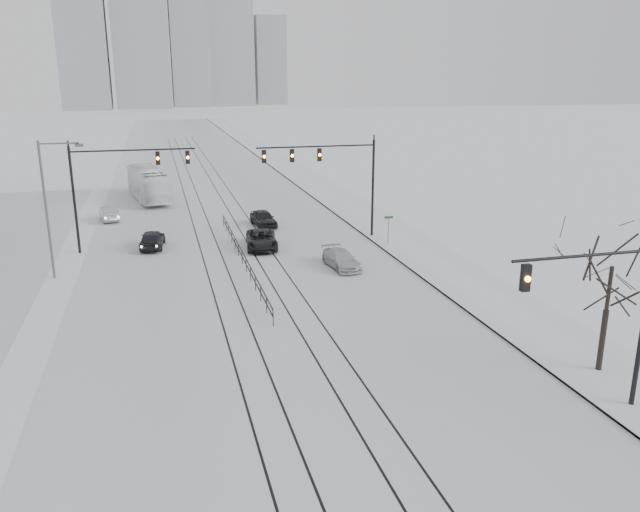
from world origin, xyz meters
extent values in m
cube|color=silver|center=(0.00, 60.00, 0.01)|extent=(22.00, 260.00, 0.02)
cube|color=silver|center=(13.50, 60.00, 0.08)|extent=(5.00, 260.00, 0.16)
cube|color=gray|center=(11.05, 60.00, 0.06)|extent=(0.10, 260.00, 0.12)
cube|color=black|center=(-2.60, 40.00, 0.02)|extent=(0.10, 180.00, 0.01)
cube|color=black|center=(-1.20, 40.00, 0.02)|extent=(0.10, 180.00, 0.01)
cube|color=black|center=(1.20, 40.00, 0.02)|extent=(0.10, 180.00, 0.01)
cube|color=black|center=(2.60, 40.00, 0.02)|extent=(0.10, 180.00, 0.01)
cube|color=#91979F|center=(-30.00, 260.00, 27.50)|extent=(18.00, 18.00, 55.00)
cube|color=#91979F|center=(-8.00, 268.00, 36.00)|extent=(22.00, 22.00, 72.00)
cube|color=#91979F|center=(12.00, 276.00, 24.00)|extent=(16.00, 16.00, 48.00)
cube|color=#91979F|center=(30.00, 284.00, 32.00)|extent=(20.00, 20.00, 64.00)
cube|color=#91979F|center=(50.00, 292.00, 20.00)|extent=(14.00, 14.00, 40.00)
cylinder|color=black|center=(9.40, 6.00, 6.60)|extent=(6.00, 0.12, 0.12)
cube|color=black|center=(7.00, 6.00, 5.95)|extent=(0.32, 0.24, 1.00)
sphere|color=orange|center=(7.00, 5.86, 5.95)|extent=(0.22, 0.22, 0.22)
cylinder|color=black|center=(11.50, 35.00, 4.00)|extent=(0.20, 0.20, 8.00)
cylinder|color=black|center=(6.75, 35.00, 7.60)|extent=(9.50, 0.12, 0.12)
cube|color=black|center=(2.60, 35.00, 6.95)|extent=(0.32, 0.24, 1.00)
sphere|color=orange|center=(2.60, 34.86, 6.95)|extent=(0.22, 0.22, 0.22)
cube|color=black|center=(4.80, 35.00, 6.95)|extent=(0.32, 0.24, 1.00)
sphere|color=orange|center=(4.80, 34.86, 6.95)|extent=(0.22, 0.22, 0.22)
cube|color=black|center=(7.00, 35.00, 6.95)|extent=(0.32, 0.24, 1.00)
sphere|color=orange|center=(7.00, 34.86, 6.95)|extent=(0.22, 0.22, 0.22)
cylinder|color=black|center=(-11.50, 36.00, 4.00)|extent=(0.20, 0.20, 8.00)
cylinder|color=black|center=(-7.00, 36.00, 7.60)|extent=(9.00, 0.12, 0.12)
cube|color=black|center=(-3.10, 36.00, 6.95)|extent=(0.32, 0.24, 1.00)
sphere|color=orange|center=(-3.10, 35.86, 6.95)|extent=(0.22, 0.22, 0.22)
cube|color=black|center=(-5.30, 36.00, 6.95)|extent=(0.32, 0.24, 1.00)
sphere|color=orange|center=(-5.30, 35.86, 6.95)|extent=(0.22, 0.22, 0.22)
cylinder|color=#595B60|center=(-12.50, 30.00, 4.50)|extent=(0.16, 0.16, 9.00)
cylinder|color=#595B60|center=(-11.30, 30.00, 8.80)|extent=(2.40, 0.10, 0.10)
cube|color=#595B60|center=(-10.10, 30.00, 8.65)|extent=(0.50, 0.25, 0.18)
cylinder|color=black|center=(13.20, 9.00, 1.50)|extent=(0.26, 0.26, 3.00)
cylinder|color=black|center=(13.20, 9.00, 3.75)|extent=(0.18, 0.18, 2.50)
cube|color=black|center=(0.00, 30.00, 0.95)|extent=(0.06, 24.00, 0.06)
cube|color=black|center=(0.00, 30.00, 0.55)|extent=(0.06, 24.00, 0.06)
cylinder|color=#595B60|center=(11.80, 32.00, 1.20)|extent=(0.06, 0.06, 2.40)
cube|color=#0C4C19|center=(11.80, 32.00, 2.30)|extent=(0.70, 0.04, 0.18)
imported|color=black|center=(-6.15, 36.00, 0.72)|extent=(2.18, 4.38, 1.43)
imported|color=#A4A7AC|center=(-10.00, 47.05, 0.67)|extent=(2.13, 4.25, 1.34)
imported|color=black|center=(2.05, 33.83, 0.69)|extent=(2.83, 5.19, 1.38)
imported|color=#BABCC3|center=(6.55, 27.26, 0.61)|extent=(2.15, 4.36, 1.22)
imported|color=black|center=(3.44, 41.11, 0.71)|extent=(2.16, 4.33, 1.42)
imported|color=white|center=(-6.38, 56.57, 1.67)|extent=(4.73, 12.32, 3.35)
camera|label=1|loc=(-5.45, -12.54, 12.84)|focal=35.00mm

